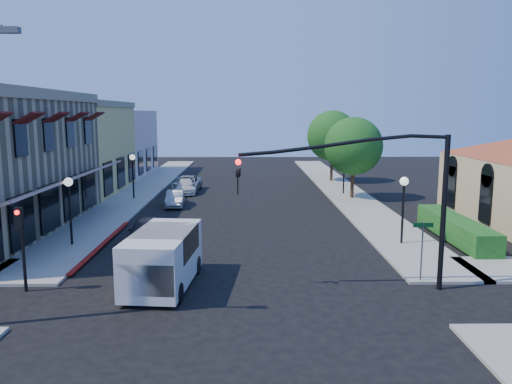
{
  "coord_description": "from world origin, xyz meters",
  "views": [
    {
      "loc": [
        0.58,
        -16.98,
        6.81
      ],
      "look_at": [
        0.98,
        9.34,
        2.6
      ],
      "focal_mm": 35.0,
      "sensor_mm": 36.0,
      "label": 1
    }
  ],
  "objects_px": {
    "parked_car_a": "(146,231)",
    "street_tree_b": "(332,136)",
    "street_tree_a": "(353,146)",
    "street_name_sign": "(422,242)",
    "parked_car_c": "(185,186)",
    "parked_car_b": "(175,199)",
    "lamppost_right_near": "(404,193)",
    "white_van": "(163,255)",
    "secondary_signal": "(21,233)",
    "lamppost_left_near": "(69,194)",
    "lamppost_left_far": "(133,165)",
    "signal_mast_arm": "(389,186)",
    "parked_car_d": "(187,184)",
    "lamppost_right_far": "(344,162)"
  },
  "relations": [
    {
      "from": "street_name_sign",
      "to": "parked_car_c",
      "type": "height_order",
      "value": "street_name_sign"
    },
    {
      "from": "signal_mast_arm",
      "to": "secondary_signal",
      "type": "bearing_deg",
      "value": -179.63
    },
    {
      "from": "white_van",
      "to": "signal_mast_arm",
      "type": "bearing_deg",
      "value": -2.99
    },
    {
      "from": "lamppost_right_far",
      "to": "parked_car_b",
      "type": "xyz_separation_m",
      "value": [
        -13.3,
        -5.0,
        -2.16
      ]
    },
    {
      "from": "lamppost_right_near",
      "to": "white_van",
      "type": "distance_m",
      "value": 12.9
    },
    {
      "from": "parked_car_a",
      "to": "parked_car_c",
      "type": "relative_size",
      "value": 0.97
    },
    {
      "from": "lamppost_left_far",
      "to": "parked_car_c",
      "type": "bearing_deg",
      "value": 39.04
    },
    {
      "from": "street_tree_b",
      "to": "street_name_sign",
      "type": "height_order",
      "value": "street_tree_b"
    },
    {
      "from": "parked_car_c",
      "to": "parked_car_b",
      "type": "bearing_deg",
      "value": -97.6
    },
    {
      "from": "street_tree_b",
      "to": "parked_car_c",
      "type": "bearing_deg",
      "value": -152.76
    },
    {
      "from": "lamppost_left_near",
      "to": "parked_car_b",
      "type": "distance_m",
      "value": 11.8
    },
    {
      "from": "street_tree_a",
      "to": "lamppost_right_near",
      "type": "xyz_separation_m",
      "value": [
        -0.3,
        -14.0,
        -1.46
      ]
    },
    {
      "from": "secondary_signal",
      "to": "parked_car_a",
      "type": "xyz_separation_m",
      "value": [
        3.2,
        7.04,
        -1.64
      ]
    },
    {
      "from": "lamppost_left_far",
      "to": "street_tree_a",
      "type": "bearing_deg",
      "value": 0.0
    },
    {
      "from": "lamppost_left_near",
      "to": "lamppost_right_far",
      "type": "relative_size",
      "value": 1.0
    },
    {
      "from": "street_name_sign",
      "to": "lamppost_right_near",
      "type": "xyz_separation_m",
      "value": [
        1.0,
        5.8,
        1.04
      ]
    },
    {
      "from": "street_name_sign",
      "to": "white_van",
      "type": "bearing_deg",
      "value": -178.59
    },
    {
      "from": "parked_car_a",
      "to": "street_tree_b",
      "type": "bearing_deg",
      "value": 58.1
    },
    {
      "from": "lamppost_left_far",
      "to": "parked_car_c",
      "type": "xyz_separation_m",
      "value": [
        3.7,
        3.0,
        -2.14
      ]
    },
    {
      "from": "street_tree_a",
      "to": "lamppost_right_near",
      "type": "height_order",
      "value": "street_tree_a"
    },
    {
      "from": "white_van",
      "to": "street_tree_b",
      "type": "bearing_deg",
      "value": 68.9
    },
    {
      "from": "lamppost_left_far",
      "to": "parked_car_b",
      "type": "relative_size",
      "value": 1.01
    },
    {
      "from": "lamppost_left_near",
      "to": "parked_car_b",
      "type": "relative_size",
      "value": 1.01
    },
    {
      "from": "street_tree_a",
      "to": "parked_car_a",
      "type": "bearing_deg",
      "value": -135.1
    },
    {
      "from": "lamppost_left_near",
      "to": "lamppost_left_far",
      "type": "height_order",
      "value": "same"
    },
    {
      "from": "parked_car_b",
      "to": "parked_car_c",
      "type": "height_order",
      "value": "parked_car_c"
    },
    {
      "from": "signal_mast_arm",
      "to": "parked_car_c",
      "type": "relative_size",
      "value": 1.95
    },
    {
      "from": "street_tree_a",
      "to": "signal_mast_arm",
      "type": "height_order",
      "value": "street_tree_a"
    },
    {
      "from": "signal_mast_arm",
      "to": "white_van",
      "type": "distance_m",
      "value": 9.11
    },
    {
      "from": "lamppost_right_near",
      "to": "lamppost_right_far",
      "type": "distance_m",
      "value": 16.0
    },
    {
      "from": "parked_car_b",
      "to": "lamppost_left_near",
      "type": "bearing_deg",
      "value": -112.66
    },
    {
      "from": "parked_car_b",
      "to": "parked_car_a",
      "type": "bearing_deg",
      "value": -94.07
    },
    {
      "from": "street_tree_a",
      "to": "secondary_signal",
      "type": "height_order",
      "value": "street_tree_a"
    },
    {
      "from": "white_van",
      "to": "lamppost_left_near",
      "type": "bearing_deg",
      "value": 133.29
    },
    {
      "from": "signal_mast_arm",
      "to": "parked_car_d",
      "type": "xyz_separation_m",
      "value": [
        -10.66,
        24.5,
        -3.42
      ]
    },
    {
      "from": "street_name_sign",
      "to": "lamppost_left_far",
      "type": "relative_size",
      "value": 0.7
    },
    {
      "from": "street_tree_a",
      "to": "lamppost_left_far",
      "type": "bearing_deg",
      "value": 180.0
    },
    {
      "from": "signal_mast_arm",
      "to": "lamppost_right_far",
      "type": "height_order",
      "value": "signal_mast_arm"
    },
    {
      "from": "street_tree_a",
      "to": "street_tree_b",
      "type": "relative_size",
      "value": 0.92
    },
    {
      "from": "white_van",
      "to": "parked_car_a",
      "type": "relative_size",
      "value": 1.29
    },
    {
      "from": "street_tree_b",
      "to": "parked_car_c",
      "type": "height_order",
      "value": "street_tree_b"
    },
    {
      "from": "parked_car_b",
      "to": "parked_car_d",
      "type": "xyz_separation_m",
      "value": [
        0.0,
        7.0,
        0.09
      ]
    },
    {
      "from": "lamppost_right_near",
      "to": "secondary_signal",
      "type": "bearing_deg",
      "value": -158.22
    },
    {
      "from": "street_tree_b",
      "to": "parked_car_c",
      "type": "relative_size",
      "value": 1.71
    },
    {
      "from": "secondary_signal",
      "to": "parked_car_d",
      "type": "height_order",
      "value": "secondary_signal"
    },
    {
      "from": "lamppost_right_far",
      "to": "parked_car_a",
      "type": "relative_size",
      "value": 0.89
    },
    {
      "from": "lamppost_left_far",
      "to": "parked_car_a",
      "type": "distance_m",
      "value": 14.2
    },
    {
      "from": "street_tree_a",
      "to": "parked_car_a",
      "type": "xyz_separation_m",
      "value": [
        -13.6,
        -13.55,
        -3.51
      ]
    },
    {
      "from": "lamppost_right_far",
      "to": "street_tree_a",
      "type": "bearing_deg",
      "value": -81.47
    },
    {
      "from": "street_name_sign",
      "to": "street_tree_b",
      "type": "bearing_deg",
      "value": 87.5
    }
  ]
}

